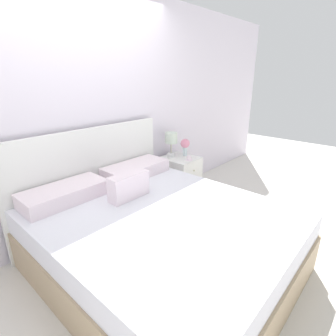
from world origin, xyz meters
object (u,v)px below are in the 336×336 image
at_px(bed, 156,235).
at_px(teacup, 189,158).
at_px(table_lamp, 171,140).
at_px(flower_vase, 185,145).
at_px(nightstand, 180,178).

xyz_separation_m(bed, teacup, (1.24, 0.58, 0.32)).
bearing_deg(bed, table_lamp, 35.68).
xyz_separation_m(bed, table_lamp, (1.20, 0.86, 0.53)).
bearing_deg(teacup, flower_vase, 52.74).
bearing_deg(teacup, table_lamp, 98.14).
distance_m(nightstand, teacup, 0.37).
height_order(bed, table_lamp, bed).
xyz_separation_m(table_lamp, teacup, (0.04, -0.28, -0.21)).
relative_size(nightstand, teacup, 5.73).
distance_m(bed, nightstand, 1.46).
relative_size(nightstand, table_lamp, 1.77).
relative_size(bed, flower_vase, 8.88).
bearing_deg(flower_vase, bed, -151.31).
bearing_deg(table_lamp, nightstand, -67.15).
relative_size(table_lamp, flower_vase, 1.41).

